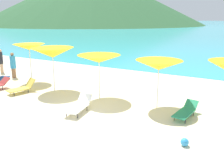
% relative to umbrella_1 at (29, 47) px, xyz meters
% --- Properties ---
extents(ground_plane, '(50.00, 100.00, 0.30)m').
position_rel_umbrella_1_xyz_m(ground_plane, '(5.56, 7.11, -2.35)').
color(ground_plane, beige).
extents(umbrella_1, '(1.92, 1.92, 2.39)m').
position_rel_umbrella_1_xyz_m(umbrella_1, '(0.00, 0.00, 0.00)').
color(umbrella_1, silver).
rests_on(umbrella_1, ground_plane).
extents(umbrella_2, '(2.43, 2.43, 2.38)m').
position_rel_umbrella_1_xyz_m(umbrella_2, '(2.50, -0.67, -0.09)').
color(umbrella_2, silver).
rests_on(umbrella_2, ground_plane).
extents(umbrella_3, '(2.17, 2.17, 2.19)m').
position_rel_umbrella_1_xyz_m(umbrella_3, '(5.36, -0.56, -0.20)').
color(umbrella_3, silver).
rests_on(umbrella_3, ground_plane).
extents(umbrella_4, '(2.15, 2.15, 2.16)m').
position_rel_umbrella_1_xyz_m(umbrella_4, '(8.26, -0.36, -0.26)').
color(umbrella_4, silver).
rests_on(umbrella_4, ground_plane).
extents(lounge_chair_0, '(0.94, 1.54, 0.68)m').
position_rel_umbrella_1_xyz_m(lounge_chair_0, '(1.23, -1.77, -1.91)').
color(lounge_chair_0, '#D8BF4C').
rests_on(lounge_chair_0, ground_plane).
extents(lounge_chair_3, '(0.74, 1.69, 0.52)m').
position_rel_umbrella_1_xyz_m(lounge_chair_3, '(9.59, -0.75, -1.94)').
color(lounge_chair_3, '#268C66').
rests_on(lounge_chair_3, ground_plane).
extents(lounge_chair_4, '(0.83, 1.64, 0.60)m').
position_rel_umbrella_1_xyz_m(lounge_chair_4, '(5.52, -2.44, -1.91)').
color(lounge_chair_4, white).
rests_on(lounge_chair_4, ground_plane).
extents(beachgoer_0, '(0.28, 0.28, 1.74)m').
position_rel_umbrella_1_xyz_m(beachgoer_0, '(-3.90, 0.75, -1.26)').
color(beachgoer_0, '#DBAA84').
rests_on(beachgoer_0, ground_plane).
extents(beachgoer_1, '(0.36, 0.36, 1.69)m').
position_rel_umbrella_1_xyz_m(beachgoer_1, '(-1.90, 0.20, -1.31)').
color(beachgoer_1, '#A3704C').
rests_on(beachgoer_1, ground_plane).
extents(beach_ball, '(0.26, 0.26, 0.26)m').
position_rel_umbrella_1_xyz_m(beach_ball, '(10.06, -3.03, -2.07)').
color(beach_ball, '#3399D8').
rests_on(beach_ball, ground_plane).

